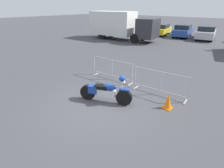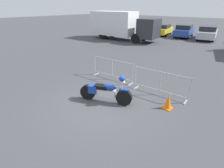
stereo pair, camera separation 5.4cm
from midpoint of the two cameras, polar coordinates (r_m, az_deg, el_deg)
The scene contains 11 objects.
ground_plane at distance 6.91m, azimuth -2.92°, elevation -6.89°, with size 120.00×120.00×0.00m, color #424247.
motorcycle at distance 6.92m, azimuth -1.95°, elevation -2.42°, with size 2.05×1.01×1.22m.
crowd_barrier_near at distance 9.06m, azimuth 0.24°, elevation 4.87°, with size 2.50×0.62×1.07m.
crowd_barrier_far at distance 7.71m, azimuth 15.63°, elevation 0.31°, with size 2.50×0.62×1.07m.
box_truck at distance 20.52m, azimuth 2.91°, elevation 18.84°, with size 7.88×2.98×2.98m.
parked_car_green at distance 27.41m, azimuth 5.84°, elevation 18.23°, with size 2.40×4.48×1.45m.
parked_car_black at distance 26.25m, azimuth 11.21°, elevation 17.61°, with size 2.35×4.39×1.42m.
parked_car_yellow at distance 24.75m, azimuth 16.33°, elevation 16.69°, with size 2.26×4.23×1.36m.
parked_car_blue at distance 24.03m, azimuth 22.57°, elevation 15.78°, with size 2.43×4.55×1.47m.
parked_car_silver at distance 23.23m, azimuth 28.80°, elevation 14.47°, with size 2.48×4.63×1.49m.
traffic_cone at distance 6.89m, azimuth 18.07°, elevation -5.49°, with size 0.34×0.34×0.59m.
Camera 2 is at (4.15, -4.21, 3.57)m, focal length 28.00 mm.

